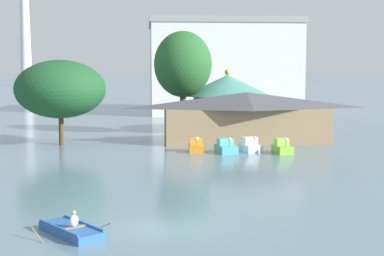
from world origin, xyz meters
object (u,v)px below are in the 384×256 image
Objects in this scene: rowboat_with_rower at (71,230)px; pedal_boat_white at (250,146)px; shoreline_tree_tall_left at (60,89)px; shoreline_tree_mid at (183,65)px; pedal_boat_cyan at (226,147)px; background_building_block at (222,67)px; pedal_boat_orange at (196,146)px; green_roof_pavilion at (227,99)px; boathouse at (246,116)px; pedal_boat_lime at (282,147)px.

pedal_boat_white is at bearing -63.11° from rowboat_with_rower.
rowboat_with_rower is at bearing -40.18° from pedal_boat_white.
shoreline_tree_mid is (13.27, 8.53, 2.60)m from shoreline_tree_tall_left.
shoreline_tree_mid is at bearing -179.39° from pedal_boat_cyan.
background_building_block reaches higher than shoreline_tree_mid.
green_roof_pavilion reaches higher than pedal_boat_orange.
pedal_boat_white is 0.24× the size of green_roof_pavilion.
rowboat_with_rower is 36.89m from boathouse.
green_roof_pavilion reaches higher than pedal_boat_white.
pedal_boat_lime is at bearing 70.99° from pedal_boat_cyan.
shoreline_tree_mid reaches higher than pedal_boat_orange.
shoreline_tree_tall_left is at bearing -147.28° from shoreline_tree_mid.
background_building_block is at bearing 74.83° from shoreline_tree_mid.
shoreline_tree_tall_left is (-19.54, -0.36, 2.96)m from boathouse.
background_building_block is at bearing 62.23° from shoreline_tree_tall_left.
rowboat_with_rower is at bearing -100.97° from shoreline_tree_mid.
shoreline_tree_tall_left is (-18.77, 6.41, 5.26)m from pedal_boat_white.
green_roof_pavilion is at bearing 92.15° from boathouse.
pedal_boat_white reaches higher than pedal_boat_cyan.
green_roof_pavilion is at bearing 161.30° from pedal_boat_cyan.
pedal_boat_white is 0.22× the size of shoreline_tree_mid.
background_building_block is at bearing 171.39° from pedal_boat_lime.
pedal_boat_orange is at bearing -131.90° from boathouse.
green_roof_pavilion is at bearing 165.16° from pedal_boat_orange.
rowboat_with_rower is at bearing -102.88° from background_building_block.
pedal_boat_cyan is 1.12× the size of pedal_boat_lime.
shoreline_tree_mid reaches higher than pedal_boat_cyan.
background_building_block reaches higher than boathouse.
boathouse is 11.70m from shoreline_tree_mid.
boathouse is (0.78, 6.78, 2.30)m from pedal_boat_white.
pedal_boat_orange is 5.23m from pedal_boat_white.
boathouse is (14.42, 33.86, 2.59)m from rowboat_with_rower.
green_roof_pavilion reaches higher than boathouse.
rowboat_with_rower is 28.57m from pedal_boat_cyan.
background_building_block reaches higher than pedal_boat_orange.
pedal_boat_white reaches higher than pedal_boat_orange.
shoreline_tree_tall_left is (-19.11, -11.81, 1.77)m from green_roof_pavilion.
shoreline_tree_tall_left is at bearing -124.09° from pedal_boat_cyan.
background_building_block is (17.46, 76.39, 8.00)m from rowboat_with_rower.
pedal_boat_orange is 2.88m from pedal_boat_cyan.
pedal_boat_lime reaches higher than rowboat_with_rower.
shoreline_tree_tall_left reaches higher than pedal_boat_white.
pedal_boat_white is 0.15× the size of boathouse.
pedal_boat_orange is 15.85m from shoreline_tree_tall_left.
background_building_block is (9.05, 49.22, 7.72)m from pedal_boat_orange.
pedal_boat_white is (5.23, -0.08, 0.01)m from pedal_boat_orange.
green_roof_pavilion is at bearing 31.71° from shoreline_tree_tall_left.
background_building_block reaches higher than shoreline_tree_tall_left.
pedal_boat_lime is 0.20× the size of shoreline_tree_mid.
background_building_block reaches higher than pedal_boat_lime.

